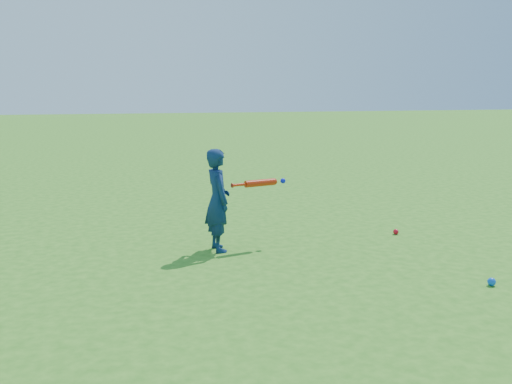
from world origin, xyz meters
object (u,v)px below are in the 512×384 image
ground_ball_red (396,232)px  bat_swing (262,183)px  ground_ball_blue (492,282)px  child (218,200)px

ground_ball_red → bat_swing: size_ratio=0.10×
ground_ball_red → ground_ball_blue: 1.99m
child → bat_swing: child is taller
ground_ball_red → ground_ball_blue: bearing=-92.7°
child → ground_ball_blue: bearing=-135.1°
ground_ball_blue → bat_swing: (-1.69, 1.97, 0.71)m
child → ground_ball_blue: 2.98m
child → bat_swing: (0.55, 0.09, 0.16)m
child → ground_ball_red: 2.41m
bat_swing → ground_ball_blue: bearing=-63.2°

